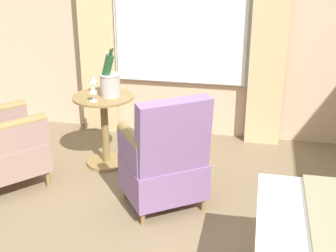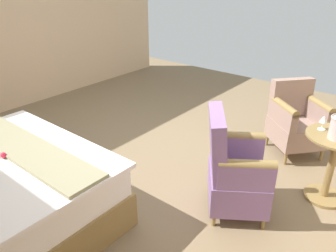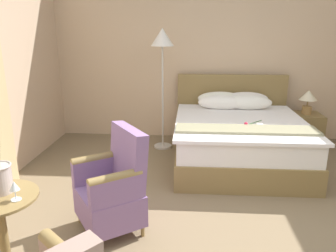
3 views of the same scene
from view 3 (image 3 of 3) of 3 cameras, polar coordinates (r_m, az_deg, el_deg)
ground_plane at (r=3.17m, az=12.87°, el=-19.21°), size 7.59×7.59×0.00m
wall_headboard_side at (r=5.68m, az=9.22°, el=13.21°), size 5.67×0.12×3.06m
bed at (r=4.78m, az=12.03°, el=-1.74°), size 1.80×2.07×1.12m
nightstand at (r=5.73m, az=22.62°, el=-0.66°), size 0.51×0.47×0.54m
bedside_lamp at (r=5.61m, az=23.21°, el=4.51°), size 0.27×0.27×0.38m
floor_lamp_brass at (r=5.00m, az=-0.98°, el=13.52°), size 0.34×0.34×1.85m
side_table_round at (r=2.79m, az=-26.84°, el=-16.33°), size 0.57×0.57×0.69m
wine_glass_near_edge at (r=2.51m, az=-25.19°, el=-9.59°), size 0.07×0.07×0.14m
armchair_by_window at (r=3.13m, az=-9.52°, el=-10.66°), size 0.78×0.79×0.98m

